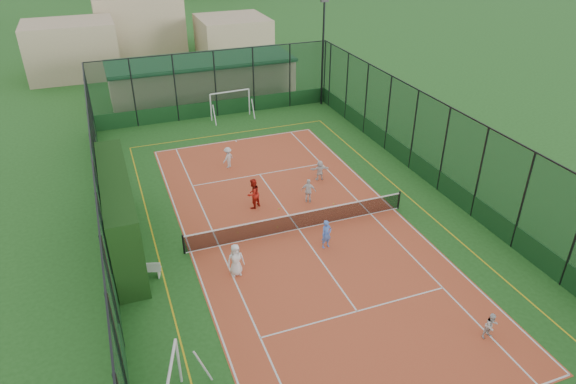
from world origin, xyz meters
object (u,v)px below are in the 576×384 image
at_px(child_near_right, 491,326).
at_px(child_far_left, 228,157).
at_px(floodlight_ne, 323,53).
at_px(white_bench, 143,269).
at_px(child_far_right, 309,191).
at_px(futsal_goal_far, 230,105).
at_px(clubhouse, 202,78).
at_px(coach, 253,194).
at_px(child_near_left, 236,260).
at_px(child_near_mid, 326,234).
at_px(child_far_back, 320,170).

relative_size(child_near_right, child_far_left, 0.84).
relative_size(floodlight_ne, white_bench, 5.25).
height_order(child_far_left, child_far_right, child_far_right).
distance_m(futsal_goal_far, child_far_right, 13.93).
bearing_deg(floodlight_ne, clubhouse, 147.88).
relative_size(clubhouse, coach, 8.97).
xyz_separation_m(clubhouse, child_near_left, (-3.91, -24.35, -0.79)).
bearing_deg(white_bench, child_near_mid, 12.11).
bearing_deg(child_far_right, white_bench, 49.33).
bearing_deg(child_near_left, clubhouse, 81.98).
xyz_separation_m(clubhouse, child_near_mid, (0.66, -23.88, -0.83)).
xyz_separation_m(child_near_mid, child_far_right, (0.84, 4.21, -0.03)).
distance_m(floodlight_ne, child_near_left, 22.95).
bearing_deg(floodlight_ne, child_far_back, -114.32).
bearing_deg(floodlight_ne, white_bench, -132.81).
distance_m(floodlight_ne, clubhouse, 10.47).
relative_size(child_near_left, child_far_left, 1.16).
distance_m(child_near_right, coach, 13.46).
xyz_separation_m(child_far_left, child_far_right, (3.02, -5.70, 0.03)).
bearing_deg(child_far_back, white_bench, 36.37).
relative_size(child_near_mid, coach, 0.86).
height_order(white_bench, child_near_left, child_near_left).
bearing_deg(child_near_right, child_far_right, 101.84).
relative_size(floodlight_ne, coach, 4.87).
distance_m(clubhouse, child_near_mid, 23.90).
bearing_deg(child_near_right, child_near_left, 138.06).
bearing_deg(floodlight_ne, child_far_left, -139.73).
bearing_deg(child_far_back, child_far_left, -27.87).
relative_size(clubhouse, child_near_right, 13.51).
bearing_deg(futsal_goal_far, child_far_back, -83.26).
bearing_deg(coach, futsal_goal_far, -130.89).
xyz_separation_m(floodlight_ne, child_far_right, (-7.09, -14.27, -3.42)).
bearing_deg(futsal_goal_far, child_near_left, -108.66).
relative_size(floodlight_ne, clubhouse, 0.54).
xyz_separation_m(child_near_right, child_far_right, (-2.52, 11.75, 0.14)).
distance_m(child_near_right, child_far_left, 18.31).
xyz_separation_m(white_bench, child_far_left, (6.29, 9.14, 0.23)).
height_order(child_near_mid, child_far_left, child_near_mid).
xyz_separation_m(child_near_right, child_far_back, (-0.89, 13.94, 0.05)).
distance_m(child_far_right, coach, 3.05).
bearing_deg(child_far_left, coach, 53.30).
xyz_separation_m(futsal_goal_far, child_far_back, (2.28, -11.71, -0.40)).
xyz_separation_m(clubhouse, coach, (-1.49, -19.14, -0.72)).
relative_size(floodlight_ne, child_near_right, 7.33).
xyz_separation_m(floodlight_ne, coach, (-10.09, -13.74, -3.27)).
relative_size(white_bench, child_near_mid, 1.08).
relative_size(clubhouse, child_far_right, 10.89).
xyz_separation_m(floodlight_ne, child_far_back, (-5.46, -12.07, -3.50)).
bearing_deg(child_near_left, futsal_goal_far, 76.69).
xyz_separation_m(white_bench, child_near_mid, (8.46, -0.77, 0.30)).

